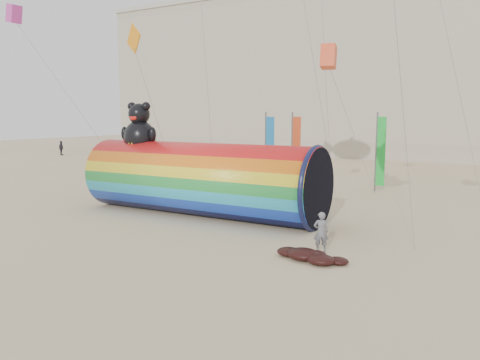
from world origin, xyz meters
The scene contains 6 objects.
ground centered at (0.00, 0.00, 0.00)m, with size 160.00×160.00×0.00m, color #CCB58C.
hotel_building centered at (-12.00, 45.95, 10.31)m, with size 60.40×15.40×20.60m.
windsock_assembly centered at (-3.51, 4.48, 1.92)m, with size 12.53×3.81×5.77m.
kite_handler centered at (4.03, 1.32, 0.75)m, with size 0.54×0.36×1.49m, color slate.
fabric_bundle centered at (4.06, 0.13, 0.17)m, with size 2.62×1.35×0.41m.
festival_banners centered at (-1.15, 14.02, 2.64)m, with size 6.67×4.21×5.20m.
Camera 1 is at (9.82, -14.58, 4.96)m, focal length 35.00 mm.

